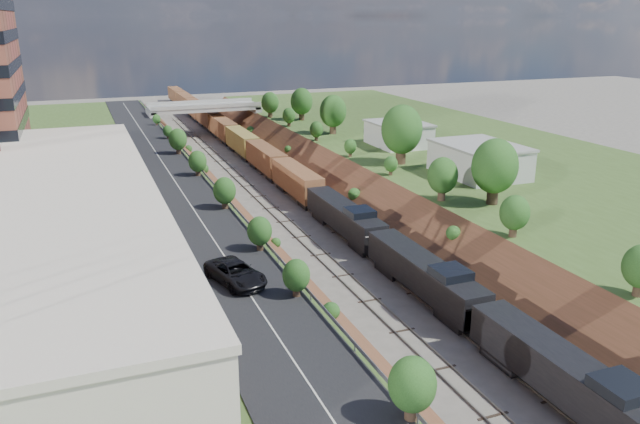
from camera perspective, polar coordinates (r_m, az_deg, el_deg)
platform_left at (r=80.56m, az=-25.00°, el=-0.92°), size 44.00×180.00×5.00m
platform_right at (r=99.90m, az=15.98°, el=3.40°), size 44.00×180.00×5.00m
embankment_left at (r=82.51m, az=-9.45°, el=-0.88°), size 10.00×180.00×10.00m
embankment_right at (r=89.28m, az=4.46°, el=0.73°), size 10.00×180.00×10.00m
rail_left_track at (r=84.46m, az=-3.88°, el=-0.18°), size 1.58×180.00×0.18m
rail_right_track at (r=86.07m, az=-0.58°, el=0.20°), size 1.58×180.00×0.18m
road at (r=80.34m, az=-12.77°, el=2.18°), size 8.00×180.00×0.10m
guardrail at (r=80.69m, az=-9.89°, el=2.79°), size 0.10×171.00×0.70m
commercial_building at (r=57.52m, az=-21.84°, el=-1.17°), size 14.30×62.30×7.00m
overpass at (r=142.89m, az=-10.54°, el=8.85°), size 24.50×8.30×7.40m
white_building_near at (r=87.10m, az=14.34°, el=4.56°), size 9.00×12.00×4.00m
white_building_far at (r=105.16m, az=7.18°, el=7.02°), size 8.00×10.00×3.60m
tree_right_large at (r=73.39m, az=15.69°, el=4.01°), size 5.25×5.25×7.61m
tree_left_crest at (r=43.83m, az=0.31°, el=-7.66°), size 2.45×2.45×3.55m
freight_train at (r=120.85m, az=-7.04°, el=6.35°), size 3.00×184.71×4.55m
suv at (r=50.69m, az=-7.72°, el=-5.54°), size 4.54×6.89×1.76m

